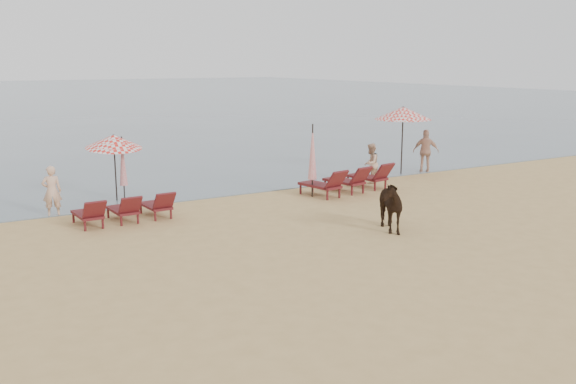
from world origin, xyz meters
name	(u,v)px	position (x,y,z in m)	size (l,w,h in m)	color
ground	(412,286)	(0.00, 0.00, 0.00)	(120.00, 120.00, 0.00)	tan
lounger_cluster_left	(125,209)	(-3.48, 8.29, 0.40)	(2.68, 1.66, 0.57)	maroon
lounger_cluster_right	(349,179)	(4.53, 8.43, 0.47)	(3.32, 2.31, 0.67)	maroon
umbrella_open_left_b	(114,141)	(-2.88, 11.18, 1.98)	(1.80, 1.83, 2.29)	black
umbrella_open_right	(403,113)	(8.57, 10.36, 2.48)	(2.26, 2.26, 2.75)	black
umbrella_closed_left	(123,161)	(-2.64, 11.13, 1.31)	(0.26, 0.26, 2.14)	black
umbrella_closed_right	(312,152)	(3.05, 8.52, 1.52)	(0.30, 0.30, 2.48)	black
cow	(386,205)	(2.36, 3.78, 0.72)	(0.77, 1.69, 1.43)	black
beachgoer_left	(52,191)	(-5.10, 10.11, 0.76)	(0.56, 0.36, 1.52)	#D9A787
beachgoer_right_a	(371,163)	(6.30, 9.47, 0.75)	(0.73, 0.57, 1.50)	tan
beachgoer_right_b	(426,151)	(9.69, 10.17, 0.89)	(1.04, 0.43, 1.78)	tan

